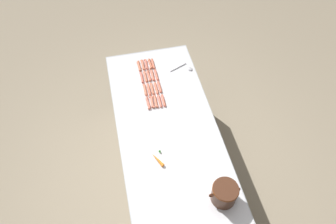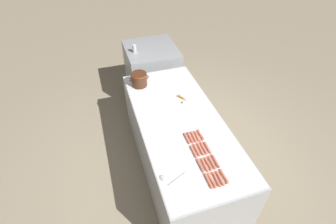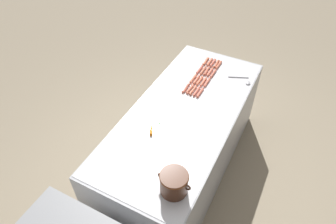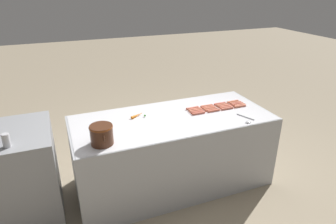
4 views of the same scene
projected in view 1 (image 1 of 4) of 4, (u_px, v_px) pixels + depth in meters
name	position (u px, v px, depth m)	size (l,w,h in m)	color
ground_plane	(167.00, 167.00, 3.83)	(20.00, 20.00, 0.00)	gray
griddle_counter	(167.00, 148.00, 3.48)	(0.97, 2.23, 0.87)	#ADAFB5
hot_dog_0	(153.00, 64.00, 3.65)	(0.03, 0.17, 0.03)	#D16A4F
hot_dog_1	(156.00, 75.00, 3.54)	(0.03, 0.17, 0.03)	#D06851
hot_dog_2	(160.00, 87.00, 3.43)	(0.03, 0.17, 0.03)	#D3664D
hot_dog_3	(163.00, 100.00, 3.31)	(0.03, 0.17, 0.03)	#D66851
hot_dog_4	(150.00, 64.00, 3.65)	(0.04, 0.17, 0.03)	#CB6B4D
hot_dog_5	(153.00, 75.00, 3.53)	(0.03, 0.17, 0.03)	#D66D53
hot_dog_6	(156.00, 88.00, 3.42)	(0.03, 0.17, 0.03)	#D36D51
hot_dog_7	(160.00, 101.00, 3.31)	(0.03, 0.17, 0.03)	#D36751
hot_dog_8	(146.00, 64.00, 3.64)	(0.03, 0.17, 0.03)	#CF6752
hot_dog_9	(149.00, 76.00, 3.53)	(0.04, 0.17, 0.03)	#CE684E
hot_dog_10	(152.00, 89.00, 3.41)	(0.03, 0.17, 0.03)	#D26D4D
hot_dog_11	(156.00, 101.00, 3.31)	(0.03, 0.17, 0.03)	#CF7254
hot_dog_12	(143.00, 65.00, 3.63)	(0.03, 0.17, 0.03)	#D26F50
hot_dog_13	(145.00, 77.00, 3.52)	(0.03, 0.17, 0.03)	#CC6F52
hot_dog_14	(149.00, 89.00, 3.41)	(0.03, 0.17, 0.03)	#D66C51
hot_dog_15	(152.00, 102.00, 3.30)	(0.04, 0.17, 0.03)	#D67056
hot_dog_16	(139.00, 66.00, 3.62)	(0.03, 0.17, 0.03)	#D16E4D
hot_dog_17	(142.00, 78.00, 3.51)	(0.03, 0.17, 0.03)	#D46351
hot_dog_18	(145.00, 90.00, 3.40)	(0.03, 0.17, 0.03)	#D26F51
hot_dog_19	(148.00, 103.00, 3.29)	(0.03, 0.17, 0.03)	#CF6A54
bean_pot	(225.00, 193.00, 2.60)	(0.27, 0.22, 0.19)	#472616
serving_spoon	(186.00, 68.00, 3.61)	(0.26, 0.14, 0.02)	#B7B7BC
carrot	(157.00, 159.00, 2.89)	(0.11, 0.17, 0.03)	orange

